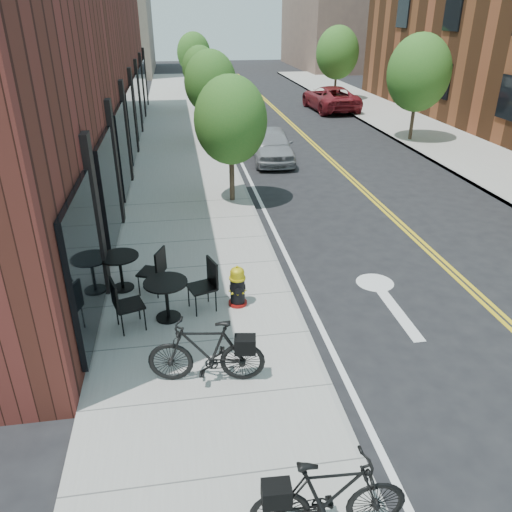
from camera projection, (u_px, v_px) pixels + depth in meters
ground at (332, 390)px, 8.12m from camera, size 120.00×120.00×0.00m
sidewalk_near at (187, 193)px, 16.67m from camera, size 4.00×70.00×0.12m
building_near at (53, 73)px, 18.06m from camera, size 5.00×28.00×7.00m
bg_building_left at (107, 17)px, 47.31m from camera, size 8.00×14.00×10.00m
bg_building_right at (344, 6)px, 52.00m from camera, size 10.00×16.00×12.00m
tree_near_a at (231, 120)px, 14.86m from camera, size 2.20×2.20×3.81m
tree_near_b at (210, 82)px, 21.89m from camera, size 2.30×2.30×3.98m
tree_near_c at (200, 68)px, 29.06m from camera, size 2.10×2.10×3.67m
tree_near_d at (194, 53)px, 36.03m from camera, size 2.40×2.40×4.11m
tree_far_b at (419, 73)px, 22.15m from camera, size 2.80×2.80×4.62m
tree_far_c at (337, 53)px, 32.78m from camera, size 2.80×2.80×4.62m
fire_hydrant at (237, 286)px, 10.08m from camera, size 0.42×0.42×0.88m
bicycle_left at (206, 352)px, 7.91m from camera, size 1.94×0.81×1.13m
bicycle_right at (329, 497)px, 5.57m from camera, size 1.84×0.61×1.09m
bistro_set_b at (166, 295)px, 9.57m from camera, size 2.00×1.08×1.05m
bistro_set_c at (120, 267)px, 10.62m from camera, size 1.93×1.17×1.03m
parked_car_a at (272, 145)px, 20.21m from camera, size 1.83×3.99×1.33m
parked_car_b at (242, 111)px, 27.00m from camera, size 1.84×4.04×1.28m
parked_car_c at (226, 98)px, 31.02m from camera, size 1.89×4.54×1.31m
parked_car_far at (330, 98)px, 30.56m from camera, size 2.66×5.34×1.45m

